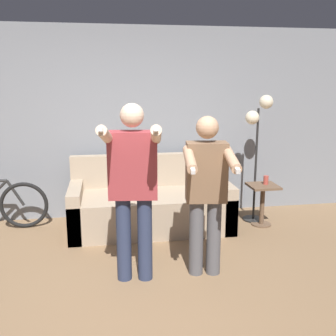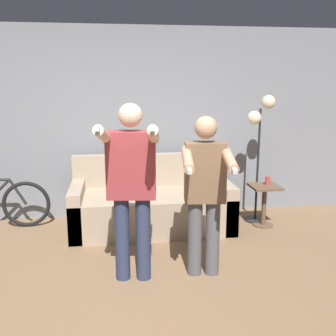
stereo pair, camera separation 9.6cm
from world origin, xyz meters
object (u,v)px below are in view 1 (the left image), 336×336
Objects in this scene: person_left at (133,181)px; person_right at (206,188)px; cat at (138,148)px; side_table at (263,197)px; cup at (266,180)px; couch at (150,206)px; floor_lamp at (258,128)px.

person_left is 1.08× the size of person_right.
cat reaches higher than side_table.
cup is (1.13, 1.23, -0.28)m from person_right.
person_right is 1.70m from cup.
person_left is 1.74m from cat.
person_left is 2.23m from cup.
couch is at bearing 173.68° from side_table.
side_table is (1.09, 1.21, -0.51)m from person_right.
cup is at bearing 41.28° from person_left.
person_right reaches higher than couch.
couch is 4.51× the size of cat.
couch is at bearing -178.64° from floor_lamp.
couch is 17.78× the size of cup.
person_right is 0.92× the size of floor_lamp.
person_right is at bearing -132.58° from cup.
person_left is 3.07× the size of side_table.
person_right is 3.47× the size of cat.
couch is at bearing 112.61° from person_right.
cat is at bearing 108.20° from couch.
couch is 1.54m from person_right.
cat is (-0.12, 0.36, 0.71)m from couch.
side_table is at bearing -6.32° from couch.
person_right is 13.66× the size of cup.
floor_lamp is at bearing 1.36° from couch.
floor_lamp is at bearing 45.94° from person_left.
cup is at bearing 30.48° from side_table.
floor_lamp is (1.56, -0.33, 0.28)m from cat.
person_left is 3.74× the size of cat.
side_table is at bearing 41.36° from person_left.
floor_lamp reaches higher than cup.
person_left is at bearing -145.93° from side_table.
floor_lamp is 14.85× the size of cup.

